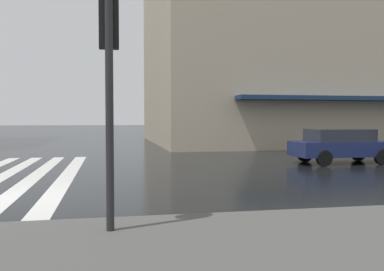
{
  "coord_description": "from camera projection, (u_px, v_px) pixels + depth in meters",
  "views": [
    {
      "loc": [
        -10.35,
        -2.11,
        1.85
      ],
      "look_at": [
        3.38,
        -4.8,
        1.28
      ],
      "focal_mm": 39.7,
      "sensor_mm": 36.0,
      "label": 1
    }
  ],
  "objects": [
    {
      "name": "ground_plane",
      "position": [
        17.0,
        198.0,
        9.82
      ],
      "size": [
        220.0,
        220.0,
        0.0
      ],
      "primitive_type": "plane",
      "color": "black"
    },
    {
      "name": "traffic_signal_post",
      "position": [
        109.0,
        59.0,
        6.43
      ],
      "size": [
        0.44,
        0.3,
        3.61
      ],
      "color": "#232326",
      "rests_on": "sidewalk_pavement"
    },
    {
      "name": "car_navy",
      "position": [
        341.0,
        145.0,
        17.39
      ],
      "size": [
        1.85,
        4.1,
        1.41
      ],
      "color": "navy",
      "rests_on": "ground_plane"
    }
  ]
}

